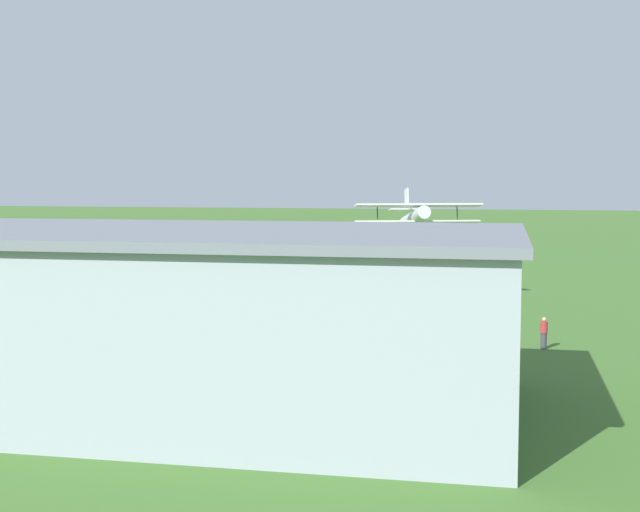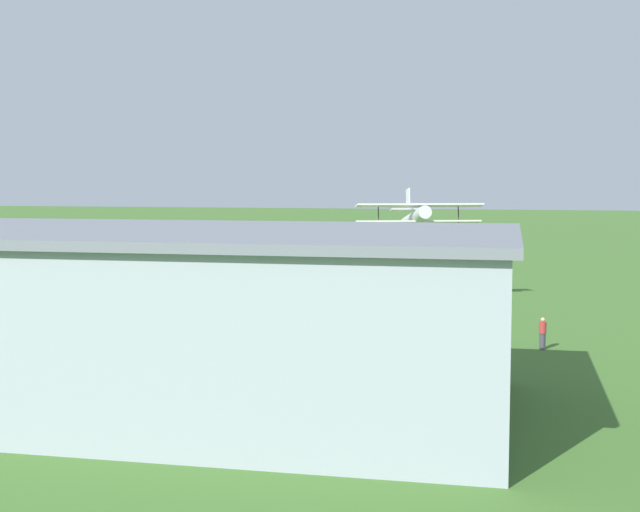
# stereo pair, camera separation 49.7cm
# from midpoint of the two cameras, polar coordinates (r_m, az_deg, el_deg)

# --- Properties ---
(ground_plane) EXTENTS (400.00, 400.00, 0.00)m
(ground_plane) POSITION_cam_midpoint_polar(r_m,az_deg,el_deg) (70.23, 0.60, -2.37)
(ground_plane) COLOR #3D6628
(hangar) EXTENTS (40.04, 15.06, 7.02)m
(hangar) POSITION_cam_midpoint_polar(r_m,az_deg,el_deg) (38.21, -18.83, -3.48)
(hangar) COLOR #99A3AD
(hangar) RESTS_ON ground_plane
(biplane) EXTENTS (9.34, 7.60, 3.83)m
(biplane) POSITION_cam_midpoint_polar(r_m,az_deg,el_deg) (65.61, 5.92, 2.53)
(biplane) COLOR silver
(person_walking_on_apron) EXTENTS (0.48, 0.48, 1.69)m
(person_walking_on_apron) POSITION_cam_midpoint_polar(r_m,az_deg,el_deg) (48.40, 13.88, -4.83)
(person_walking_on_apron) COLOR #3F3F47
(person_walking_on_apron) RESTS_ON ground_plane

